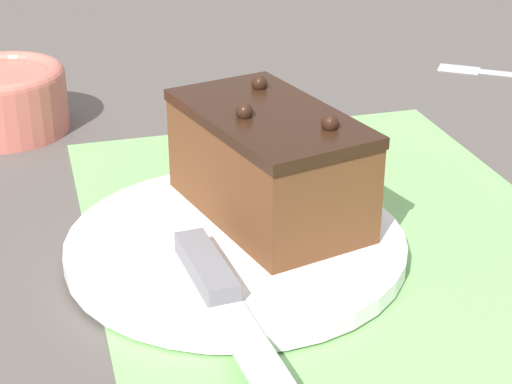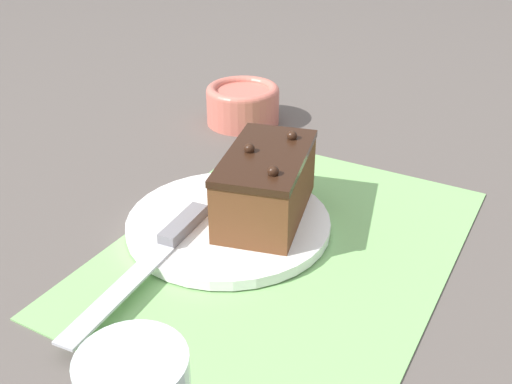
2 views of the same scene
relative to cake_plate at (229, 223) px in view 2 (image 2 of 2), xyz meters
The scene contains 6 objects.
ground_plane 0.07m from the cake_plate, 89.24° to the left, with size 3.00×3.00×0.00m, color #544C47.
placemat_woven 0.07m from the cake_plate, 89.24° to the left, with size 0.46×0.34×0.00m, color #7AB266.
cake_plate is the anchor object (origin of this frame).
chocolate_cake 0.06m from the cake_plate, 132.77° to the left, with size 0.17×0.12×0.09m.
serving_knife 0.09m from the cake_plate, 17.61° to the right, with size 0.24×0.04×0.01m.
small_bowl 0.32m from the cake_plate, 152.57° to the right, with size 0.12×0.12×0.06m.
Camera 2 is at (0.49, 0.24, 0.38)m, focal length 42.00 mm.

